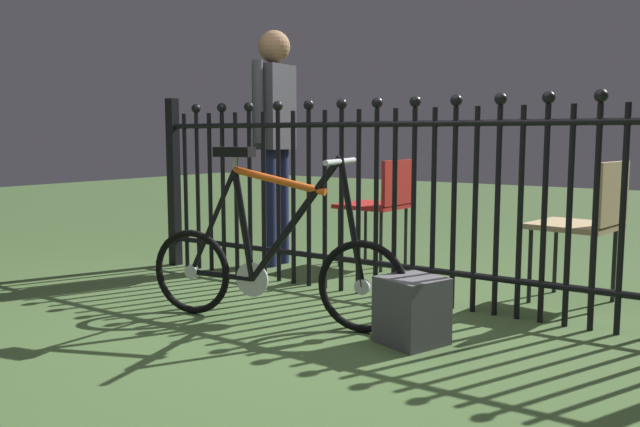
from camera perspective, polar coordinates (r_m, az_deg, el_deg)
The scene contains 7 objects.
ground_plane at distance 3.27m, azimuth -0.40°, elevation -10.19°, with size 20.00×20.00×0.00m, color #3E592E.
iron_fence at distance 3.87m, azimuth 5.94°, elevation 1.72°, with size 3.75×0.07×1.21m.
bicycle at distance 3.39m, azimuth -4.12°, elevation -4.07°, with size 1.38×0.46×0.89m.
chair_tan at distance 4.00m, azimuth 21.96°, elevation -0.29°, with size 0.49×0.48×0.81m.
chair_red at distance 4.83m, azimuth 5.34°, elevation 1.15°, with size 0.45×0.45×0.78m.
person_visitor at distance 4.87m, azimuth -3.88°, elevation 7.48°, with size 0.23×0.48×1.69m.
display_crate at distance 3.12m, azimuth 7.84°, elevation -8.19°, with size 0.26×0.26×0.31m, color #4C4C51.
Camera 1 is at (1.81, -2.56, 0.95)m, focal length 37.48 mm.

